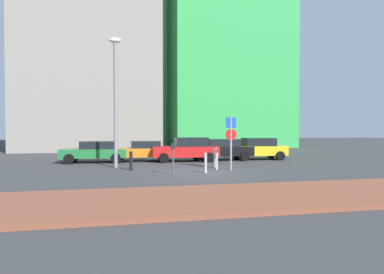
{
  "coord_description": "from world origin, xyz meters",
  "views": [
    {
      "loc": [
        -4.07,
        -16.81,
        2.17
      ],
      "look_at": [
        0.44,
        3.67,
        1.69
      ],
      "focal_mm": 31.88,
      "sensor_mm": 36.0,
      "label": 1
    }
  ],
  "objects_px": {
    "traffic_bollard_mid": "(131,161)",
    "parked_car_yellow": "(258,148)",
    "parking_meter": "(173,155)",
    "parked_car_green": "(95,151)",
    "traffic_bollard_near": "(217,161)",
    "parked_car_red": "(187,149)",
    "traffic_bollard_far": "(215,158)",
    "traffic_bollard_edge": "(206,163)",
    "parked_car_orange": "(142,151)",
    "street_lamp": "(115,92)",
    "parked_car_black": "(221,149)",
    "parking_sign_post": "(231,137)"
  },
  "relations": [
    {
      "from": "traffic_bollard_edge",
      "to": "parking_meter",
      "type": "bearing_deg",
      "value": -167.73
    },
    {
      "from": "parked_car_green",
      "to": "parked_car_red",
      "type": "relative_size",
      "value": 0.95
    },
    {
      "from": "parking_meter",
      "to": "traffic_bollard_mid",
      "type": "relative_size",
      "value": 1.51
    },
    {
      "from": "parked_car_orange",
      "to": "parked_car_black",
      "type": "relative_size",
      "value": 0.96
    },
    {
      "from": "traffic_bollard_mid",
      "to": "parked_car_red",
      "type": "bearing_deg",
      "value": 47.71
    },
    {
      "from": "street_lamp",
      "to": "traffic_bollard_far",
      "type": "relative_size",
      "value": 6.66
    },
    {
      "from": "parking_meter",
      "to": "street_lamp",
      "type": "bearing_deg",
      "value": 125.3
    },
    {
      "from": "parking_sign_post",
      "to": "parked_car_yellow",
      "type": "bearing_deg",
      "value": 55.02
    },
    {
      "from": "parked_car_yellow",
      "to": "parking_meter",
      "type": "height_order",
      "value": "parked_car_yellow"
    },
    {
      "from": "parked_car_orange",
      "to": "parked_car_yellow",
      "type": "xyz_separation_m",
      "value": [
        8.2,
        -0.5,
        0.09
      ]
    },
    {
      "from": "parked_car_green",
      "to": "parked_car_yellow",
      "type": "distance_m",
      "value": 11.23
    },
    {
      "from": "traffic_bollard_mid",
      "to": "parked_car_yellow",
      "type": "bearing_deg",
      "value": 26.3
    },
    {
      "from": "parked_car_black",
      "to": "parked_car_yellow",
      "type": "bearing_deg",
      "value": -0.68
    },
    {
      "from": "parked_car_orange",
      "to": "traffic_bollard_far",
      "type": "xyz_separation_m",
      "value": [
        3.78,
        -4.76,
        -0.17
      ]
    },
    {
      "from": "parked_car_yellow",
      "to": "street_lamp",
      "type": "xyz_separation_m",
      "value": [
        -9.9,
        -3.09,
        3.46
      ]
    },
    {
      "from": "street_lamp",
      "to": "traffic_bollard_mid",
      "type": "height_order",
      "value": "street_lamp"
    },
    {
      "from": "parked_car_green",
      "to": "traffic_bollard_far",
      "type": "bearing_deg",
      "value": -34.27
    },
    {
      "from": "traffic_bollard_far",
      "to": "parked_car_black",
      "type": "bearing_deg",
      "value": 69.01
    },
    {
      "from": "street_lamp",
      "to": "traffic_bollard_edge",
      "type": "xyz_separation_m",
      "value": [
        4.33,
        -3.38,
        -3.77
      ]
    },
    {
      "from": "parked_car_yellow",
      "to": "traffic_bollard_edge",
      "type": "distance_m",
      "value": 8.55
    },
    {
      "from": "parked_car_orange",
      "to": "traffic_bollard_mid",
      "type": "distance_m",
      "value": 5.1
    },
    {
      "from": "parked_car_orange",
      "to": "traffic_bollard_near",
      "type": "distance_m",
      "value": 6.76
    },
    {
      "from": "street_lamp",
      "to": "traffic_bollard_far",
      "type": "distance_m",
      "value": 6.73
    },
    {
      "from": "street_lamp",
      "to": "traffic_bollard_far",
      "type": "height_order",
      "value": "street_lamp"
    },
    {
      "from": "parked_car_yellow",
      "to": "traffic_bollard_near",
      "type": "distance_m",
      "value": 6.98
    },
    {
      "from": "parked_car_yellow",
      "to": "traffic_bollard_edge",
      "type": "xyz_separation_m",
      "value": [
        -5.57,
        -6.48,
        -0.31
      ]
    },
    {
      "from": "parked_car_red",
      "to": "traffic_bollard_far",
      "type": "height_order",
      "value": "parked_car_red"
    },
    {
      "from": "parked_car_green",
      "to": "parking_meter",
      "type": "xyz_separation_m",
      "value": [
        3.97,
        -7.22,
        0.24
      ]
    },
    {
      "from": "parked_car_orange",
      "to": "traffic_bollard_far",
      "type": "bearing_deg",
      "value": -51.57
    },
    {
      "from": "parking_meter",
      "to": "traffic_bollard_near",
      "type": "xyz_separation_m",
      "value": [
        2.63,
        1.62,
        -0.52
      ]
    },
    {
      "from": "parked_car_green",
      "to": "traffic_bollard_near",
      "type": "relative_size",
      "value": 4.73
    },
    {
      "from": "parked_car_green",
      "to": "parking_meter",
      "type": "height_order",
      "value": "parking_meter"
    },
    {
      "from": "parked_car_yellow",
      "to": "traffic_bollard_far",
      "type": "distance_m",
      "value": 6.14
    },
    {
      "from": "street_lamp",
      "to": "traffic_bollard_mid",
      "type": "xyz_separation_m",
      "value": [
        0.79,
        -1.41,
        -3.77
      ]
    },
    {
      "from": "traffic_bollard_mid",
      "to": "parked_car_orange",
      "type": "bearing_deg",
      "value": 79.6
    },
    {
      "from": "parked_car_orange",
      "to": "parked_car_red",
      "type": "height_order",
      "value": "parked_car_red"
    },
    {
      "from": "street_lamp",
      "to": "parking_sign_post",
      "type": "bearing_deg",
      "value": -23.76
    },
    {
      "from": "street_lamp",
      "to": "traffic_bollard_near",
      "type": "bearing_deg",
      "value": -21.9
    },
    {
      "from": "parking_meter",
      "to": "street_lamp",
      "type": "xyz_separation_m",
      "value": [
        -2.65,
        3.75,
        3.3
      ]
    },
    {
      "from": "parking_meter",
      "to": "traffic_bollard_far",
      "type": "distance_m",
      "value": 3.86
    },
    {
      "from": "traffic_bollard_far",
      "to": "traffic_bollard_edge",
      "type": "height_order",
      "value": "traffic_bollard_far"
    },
    {
      "from": "parked_car_red",
      "to": "parked_car_green",
      "type": "bearing_deg",
      "value": 174.01
    },
    {
      "from": "street_lamp",
      "to": "traffic_bollard_edge",
      "type": "bearing_deg",
      "value": -37.96
    },
    {
      "from": "parked_car_green",
      "to": "parked_car_red",
      "type": "height_order",
      "value": "parked_car_red"
    },
    {
      "from": "parked_car_orange",
      "to": "parking_meter",
      "type": "xyz_separation_m",
      "value": [
        0.95,
        -7.35,
        0.26
      ]
    },
    {
      "from": "traffic_bollard_near",
      "to": "parking_meter",
      "type": "bearing_deg",
      "value": -148.37
    },
    {
      "from": "parked_car_black",
      "to": "parked_car_red",
      "type": "bearing_deg",
      "value": -173.52
    },
    {
      "from": "parked_car_green",
      "to": "parked_car_orange",
      "type": "xyz_separation_m",
      "value": [
        3.03,
        0.12,
        -0.02
      ]
    },
    {
      "from": "traffic_bollard_mid",
      "to": "street_lamp",
      "type": "bearing_deg",
      "value": 119.14
    },
    {
      "from": "parked_car_orange",
      "to": "parking_meter",
      "type": "height_order",
      "value": "parking_meter"
    }
  ]
}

